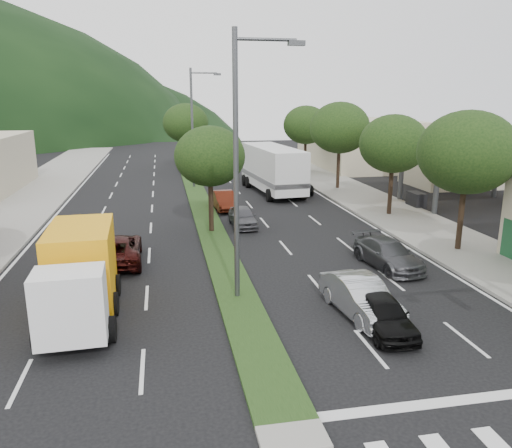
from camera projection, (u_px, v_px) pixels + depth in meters
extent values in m
plane|color=black|center=(288.00, 427.00, 11.92)|extent=(160.00, 160.00, 0.00)
cube|color=gray|center=(366.00, 200.00, 37.96)|extent=(5.00, 90.00, 0.15)
cube|color=gray|center=(7.00, 214.00, 33.36)|extent=(6.00, 90.00, 0.15)
cube|color=#1C3312|center=(199.00, 198.00, 38.57)|extent=(1.60, 56.00, 0.12)
cube|color=silver|center=(474.00, 136.00, 35.06)|extent=(12.00, 8.00, 0.50)
cube|color=#FAA30D|center=(473.00, 141.00, 35.15)|extent=(12.20, 8.20, 0.50)
cylinder|color=#47494C|center=(437.00, 181.00, 32.63)|extent=(0.36, 0.36, 4.60)
cylinder|color=#47494C|center=(402.00, 171.00, 37.39)|extent=(0.36, 0.36, 4.60)
cylinder|color=#47494C|center=(497.00, 168.00, 38.83)|extent=(0.36, 0.36, 4.60)
cube|color=black|center=(416.00, 200.00, 35.44)|extent=(0.80, 1.60, 1.10)
cube|color=#C1B799|center=(359.00, 143.00, 56.69)|extent=(10.00, 16.00, 5.20)
cylinder|color=black|center=(461.00, 212.00, 25.01)|extent=(0.28, 0.28, 3.81)
ellipsoid|color=black|center=(468.00, 152.00, 24.27)|extent=(4.80, 4.80, 4.08)
cylinder|color=black|center=(391.00, 187.00, 32.65)|extent=(0.28, 0.28, 3.58)
ellipsoid|color=black|center=(393.00, 144.00, 31.96)|extent=(4.40, 4.40, 3.74)
cylinder|color=black|center=(338.00, 165.00, 42.13)|extent=(0.28, 0.28, 3.92)
ellipsoid|color=black|center=(340.00, 128.00, 41.37)|extent=(5.00, 5.00, 4.25)
cylinder|color=black|center=(305.00, 153.00, 51.68)|extent=(0.28, 0.28, 3.70)
ellipsoid|color=black|center=(306.00, 125.00, 50.96)|extent=(4.60, 4.60, 3.91)
cylinder|color=black|center=(211.00, 202.00, 28.62)|extent=(0.28, 0.28, 3.36)
ellipsoid|color=black|center=(210.00, 156.00, 27.97)|extent=(4.00, 4.00, 3.40)
cylinder|color=black|center=(187.00, 151.00, 53.32)|extent=(0.28, 0.28, 3.81)
ellipsoid|color=black|center=(186.00, 123.00, 52.58)|extent=(4.80, 4.80, 4.08)
cylinder|color=#47494C|center=(236.00, 171.00, 18.31)|extent=(0.20, 0.20, 10.00)
cylinder|color=#47494C|center=(266.00, 39.00, 17.37)|extent=(2.20, 0.12, 0.12)
cube|color=#47494C|center=(296.00, 43.00, 17.59)|extent=(0.60, 0.25, 0.18)
cylinder|color=#47494C|center=(192.00, 130.00, 42.11)|extent=(0.20, 0.20, 10.00)
cylinder|color=#47494C|center=(204.00, 73.00, 41.17)|extent=(2.20, 0.12, 0.12)
cube|color=#47494C|center=(217.00, 74.00, 41.40)|extent=(0.60, 0.25, 0.18)
imported|color=#AFB2B8|center=(361.00, 297.00, 17.90)|extent=(1.92, 4.32, 1.38)
imported|color=black|center=(117.00, 249.00, 23.56)|extent=(2.39, 4.95, 1.36)
imported|color=black|center=(383.00, 314.00, 16.71)|extent=(1.59, 3.62, 1.21)
imported|color=#434448|center=(388.00, 254.00, 23.02)|extent=(2.28, 4.53, 1.26)
imported|color=#4F190D|center=(224.00, 200.00, 34.91)|extent=(1.59, 3.95, 1.27)
imported|color=black|center=(297.00, 185.00, 40.86)|extent=(2.86, 5.09, 1.35)
imported|color=#4F4F54|center=(243.00, 217.00, 30.25)|extent=(1.46, 3.59, 1.22)
cube|color=white|center=(70.00, 306.00, 15.09)|extent=(2.14, 1.61, 2.19)
cube|color=#F3A10C|center=(82.00, 265.00, 18.40)|extent=(2.35, 4.09, 2.96)
cube|color=black|center=(83.00, 303.00, 17.97)|extent=(2.13, 5.61, 0.29)
cylinder|color=black|center=(111.00, 329.00, 15.98)|extent=(0.32, 0.87, 0.86)
cylinder|color=black|center=(38.00, 336.00, 15.50)|extent=(0.32, 0.87, 0.86)
cylinder|color=black|center=(114.00, 304.00, 17.94)|extent=(0.32, 0.87, 0.86)
cylinder|color=black|center=(49.00, 309.00, 17.47)|extent=(0.32, 0.87, 0.86)
cylinder|color=black|center=(116.00, 285.00, 19.73)|extent=(0.32, 0.87, 0.86)
cylinder|color=black|center=(57.00, 290.00, 19.25)|extent=(0.32, 0.87, 0.86)
cube|color=silver|center=(273.00, 167.00, 40.73)|extent=(3.57, 9.96, 3.25)
cube|color=slate|center=(272.00, 177.00, 40.93)|extent=(3.63, 9.97, 0.38)
cylinder|color=black|center=(245.00, 180.00, 44.42)|extent=(0.46, 1.01, 0.98)
cylinder|color=black|center=(274.00, 179.00, 45.13)|extent=(0.46, 1.01, 0.98)
cylinder|color=black|center=(248.00, 182.00, 43.33)|extent=(0.46, 1.01, 0.98)
cylinder|color=black|center=(278.00, 181.00, 44.04)|extent=(0.46, 1.01, 0.98)
cylinder|color=black|center=(269.00, 195.00, 37.50)|extent=(0.46, 1.01, 0.98)
cylinder|color=black|center=(303.00, 193.00, 38.22)|extent=(0.46, 1.01, 0.98)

